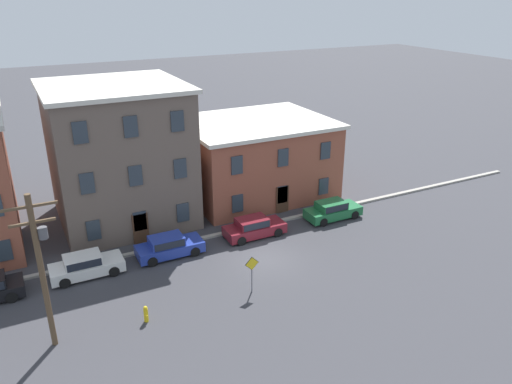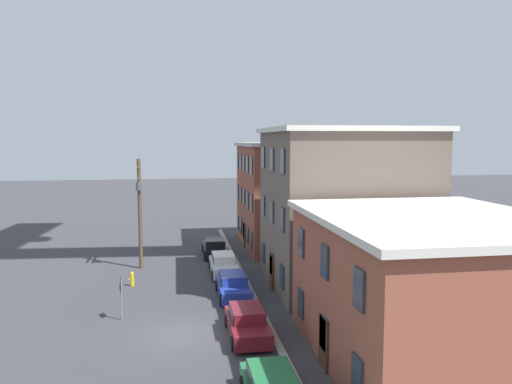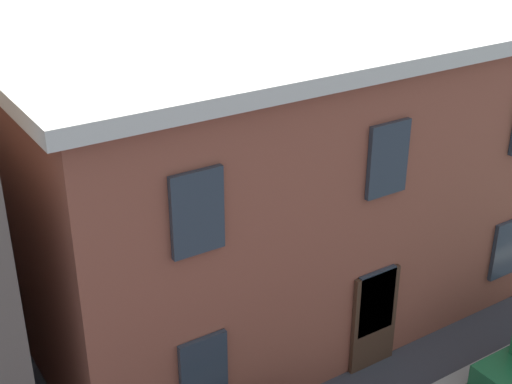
{
  "view_description": "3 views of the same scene",
  "coord_description": "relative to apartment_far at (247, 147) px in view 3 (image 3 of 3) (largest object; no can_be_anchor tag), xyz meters",
  "views": [
    {
      "loc": [
        -13.53,
        -25.39,
        16.65
      ],
      "look_at": [
        0.48,
        2.29,
        3.86
      ],
      "focal_mm": 35.0,
      "sensor_mm": 36.0,
      "label": 1
    },
    {
      "loc": [
        24.05,
        -0.08,
        9.57
      ],
      "look_at": [
        0.62,
        3.73,
        7.08
      ],
      "focal_mm": 35.0,
      "sensor_mm": 36.0,
      "label": 2
    },
    {
      "loc": [
        -3.71,
        -2.67,
        9.54
      ],
      "look_at": [
        -0.67,
        2.05,
        6.86
      ],
      "focal_mm": 50.0,
      "sensor_mm": 36.0,
      "label": 3
    }
  ],
  "objects": [
    {
      "name": "apartment_far",
      "position": [
        0.0,
        0.0,
        0.0
      ],
      "size": [
        12.15,
        9.9,
        6.41
      ],
      "color": "brown",
      "rests_on": "ground_plane"
    }
  ]
}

